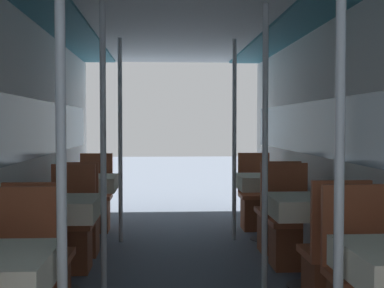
# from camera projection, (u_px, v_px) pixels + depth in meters

# --- Properties ---
(wall_left) EXTENTS (0.05, 8.51, 2.29)m
(wall_left) POSITION_uv_depth(u_px,v_px,m) (11.00, 145.00, 4.31)
(wall_left) COLOR silver
(wall_left) RESTS_ON ground_plane
(wall_right) EXTENTS (0.05, 8.51, 2.29)m
(wall_right) POSITION_uv_depth(u_px,v_px,m) (351.00, 144.00, 4.47)
(wall_right) COLOR silver
(wall_right) RESTS_ON ground_plane
(ceiling_panel) EXTENTS (2.81, 8.51, 0.07)m
(ceiling_panel) POSITION_uv_depth(u_px,v_px,m) (184.00, 1.00, 4.35)
(ceiling_panel) COLOR silver
(ceiling_panel) RESTS_ON wall_left
(support_pole_left_0) EXTENTS (0.05, 0.05, 2.29)m
(support_pole_left_0) POSITION_uv_depth(u_px,v_px,m) (61.00, 165.00, 2.43)
(support_pole_left_0) COLOR silver
(support_pole_left_0) RESTS_ON ground_plane
(dining_table_left_1) EXTENTS (0.63, 0.63, 0.74)m
(dining_table_left_1) POSITION_uv_depth(u_px,v_px,m) (58.00, 212.00, 4.22)
(dining_table_left_1) COLOR #4C4C51
(dining_table_left_1) RESTS_ON ground_plane
(chair_left_near_1) EXTENTS (0.41, 0.41, 0.96)m
(chair_left_near_1) POSITION_uv_depth(u_px,v_px,m) (41.00, 277.00, 3.61)
(chair_left_near_1) COLOR brown
(chair_left_near_1) RESTS_ON ground_plane
(chair_left_far_1) EXTENTS (0.41, 0.41, 0.96)m
(chair_left_far_1) POSITION_uv_depth(u_px,v_px,m) (71.00, 238.00, 4.85)
(chair_left_far_1) COLOR brown
(chair_left_far_1) RESTS_ON ground_plane
(support_pole_left_1) EXTENTS (0.05, 0.05, 2.29)m
(support_pole_left_1) POSITION_uv_depth(u_px,v_px,m) (103.00, 148.00, 4.22)
(support_pole_left_1) COLOR silver
(support_pole_left_1) RESTS_ON ground_plane
(dining_table_left_2) EXTENTS (0.63, 0.63, 0.74)m
(dining_table_left_2) POSITION_uv_depth(u_px,v_px,m) (88.00, 186.00, 6.00)
(dining_table_left_2) COLOR #4C4C51
(dining_table_left_2) RESTS_ON ground_plane
(chair_left_near_2) EXTENTS (0.41, 0.41, 0.96)m
(chair_left_near_2) POSITION_uv_depth(u_px,v_px,m) (80.00, 227.00, 5.40)
(chair_left_near_2) COLOR brown
(chair_left_near_2) RESTS_ON ground_plane
(chair_left_far_2) EXTENTS (0.41, 0.41, 0.96)m
(chair_left_far_2) POSITION_uv_depth(u_px,v_px,m) (95.00, 207.00, 6.64)
(chair_left_far_2) COLOR brown
(chair_left_far_2) RESTS_ON ground_plane
(support_pole_left_2) EXTENTS (0.05, 0.05, 2.29)m
(support_pole_left_2) POSITION_uv_depth(u_px,v_px,m) (120.00, 140.00, 6.01)
(support_pole_left_2) COLOR silver
(support_pole_left_2) RESTS_ON ground_plane
(support_pole_right_0) EXTENTS (0.05, 0.05, 2.29)m
(support_pole_right_0) POSITION_uv_depth(u_px,v_px,m) (339.00, 164.00, 2.51)
(support_pole_right_0) COLOR silver
(support_pole_right_0) RESTS_ON ground_plane
(dining_table_right_1) EXTENTS (0.63, 0.63, 0.74)m
(dining_table_right_1) POSITION_uv_depth(u_px,v_px,m) (309.00, 210.00, 4.34)
(dining_table_right_1) COLOR #4C4C51
(dining_table_right_1) RESTS_ON ground_plane
(chair_right_near_1) EXTENTS (0.41, 0.41, 0.96)m
(chair_right_near_1) POSITION_uv_depth(u_px,v_px,m) (333.00, 273.00, 3.73)
(chair_right_near_1) COLOR brown
(chair_right_near_1) RESTS_ON ground_plane
(chair_right_far_1) EXTENTS (0.41, 0.41, 0.96)m
(chair_right_far_1) POSITION_uv_depth(u_px,v_px,m) (290.00, 236.00, 4.97)
(chair_right_far_1) COLOR brown
(chair_right_far_1) RESTS_ON ground_plane
(support_pole_right_1) EXTENTS (0.05, 0.05, 2.29)m
(support_pole_right_1) POSITION_uv_depth(u_px,v_px,m) (265.00, 147.00, 4.30)
(support_pole_right_1) COLOR silver
(support_pole_right_1) RESTS_ON ground_plane
(dining_table_right_2) EXTENTS (0.63, 0.63, 0.74)m
(dining_table_right_2) POSITION_uv_depth(u_px,v_px,m) (265.00, 185.00, 6.12)
(dining_table_right_2) COLOR #4C4C51
(dining_table_right_2) RESTS_ON ground_plane
(chair_right_near_2) EXTENTS (0.41, 0.41, 0.96)m
(chair_right_near_2) POSITION_uv_depth(u_px,v_px,m) (277.00, 224.00, 5.52)
(chair_right_near_2) COLOR brown
(chair_right_near_2) RESTS_ON ground_plane
(chair_right_far_2) EXTENTS (0.41, 0.41, 0.96)m
(chair_right_far_2) POSITION_uv_depth(u_px,v_px,m) (256.00, 206.00, 6.75)
(chair_right_far_2) COLOR brown
(chair_right_far_2) RESTS_ON ground_plane
(support_pole_right_2) EXTENTS (0.05, 0.05, 2.29)m
(support_pole_right_2) POSITION_uv_depth(u_px,v_px,m) (234.00, 140.00, 6.08)
(support_pole_right_2) COLOR silver
(support_pole_right_2) RESTS_ON ground_plane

